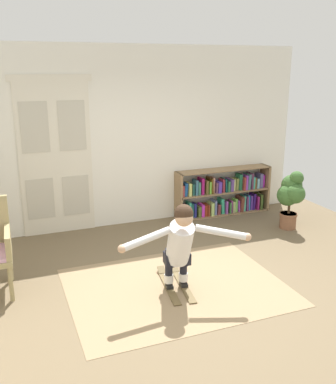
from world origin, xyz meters
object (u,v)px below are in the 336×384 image
(potted_plant, at_px, (291,194))
(skis_pair, at_px, (175,284))
(bookshelf, at_px, (223,194))
(person_skier, at_px, (180,242))

(potted_plant, relative_size, skis_pair, 1.04)
(bookshelf, distance_m, person_skier, 3.03)
(potted_plant, bearing_deg, skis_pair, -155.26)
(potted_plant, bearing_deg, person_skier, -151.72)
(person_skier, bearing_deg, skis_pair, 82.29)
(bookshelf, relative_size, skis_pair, 1.92)
(bookshelf, relative_size, person_skier, 1.20)
(bookshelf, xyz_separation_m, person_skier, (-1.85, -2.39, 0.29))
(skis_pair, bearing_deg, potted_plant, 24.74)
(bookshelf, distance_m, potted_plant, 1.25)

